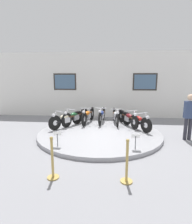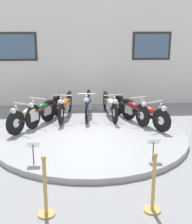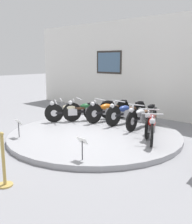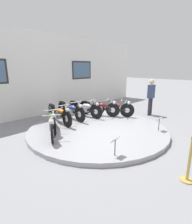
{
  "view_description": "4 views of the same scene",
  "coord_description": "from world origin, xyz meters",
  "px_view_note": "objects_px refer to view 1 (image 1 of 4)",
  "views": [
    {
      "loc": [
        0.5,
        -7.06,
        2.3
      ],
      "look_at": [
        -0.18,
        0.25,
        0.92
      ],
      "focal_mm": 28.0,
      "sensor_mm": 36.0,
      "label": 1
    },
    {
      "loc": [
        -0.34,
        -7.77,
        2.95
      ],
      "look_at": [
        0.16,
        0.03,
        0.71
      ],
      "focal_mm": 50.0,
      "sensor_mm": 36.0,
      "label": 2
    },
    {
      "loc": [
        5.07,
        -5.57,
        2.28
      ],
      "look_at": [
        -0.21,
        0.27,
        0.69
      ],
      "focal_mm": 42.0,
      "sensor_mm": 36.0,
      "label": 3
    },
    {
      "loc": [
        -4.48,
        -4.24,
        2.32
      ],
      "look_at": [
        -0.08,
        0.01,
        0.74
      ],
      "focal_mm": 28.0,
      "sensor_mm": 36.0,
      "label": 4
    }
  ],
  "objects_px": {
    "motorcycle_green": "(75,116)",
    "motorcycle_orange": "(88,115)",
    "motorcycle_maroon": "(128,118)",
    "motorcycle_silver": "(116,116)",
    "info_placard_front_centre": "(136,138)",
    "info_placard_front_left": "(57,136)",
    "motorcycle_blue": "(102,115)",
    "visitor_standing": "(189,114)",
    "stanchion_post_right_of_entry": "(127,168)",
    "motorcycle_cream": "(66,119)",
    "stanchion_post_left_of_entry": "(53,164)",
    "motorcycle_red": "(136,120)"
  },
  "relations": [
    {
      "from": "motorcycle_red",
      "to": "motorcycle_blue",
      "type": "bearing_deg",
      "value": 146.8
    },
    {
      "from": "motorcycle_orange",
      "to": "motorcycle_maroon",
      "type": "bearing_deg",
      "value": -10.72
    },
    {
      "from": "motorcycle_green",
      "to": "stanchion_post_right_of_entry",
      "type": "height_order",
      "value": "stanchion_post_right_of_entry"
    },
    {
      "from": "motorcycle_blue",
      "to": "stanchion_post_left_of_entry",
      "type": "xyz_separation_m",
      "value": [
        -0.85,
        -4.96,
        -0.19
      ]
    },
    {
      "from": "motorcycle_red",
      "to": "motorcycle_green",
      "type": "bearing_deg",
      "value": 169.3
    },
    {
      "from": "motorcycle_cream",
      "to": "motorcycle_silver",
      "type": "relative_size",
      "value": 0.85
    },
    {
      "from": "motorcycle_red",
      "to": "motorcycle_cream",
      "type": "bearing_deg",
      "value": 179.98
    },
    {
      "from": "motorcycle_blue",
      "to": "motorcycle_silver",
      "type": "relative_size",
      "value": 1.02
    },
    {
      "from": "motorcycle_orange",
      "to": "stanchion_post_right_of_entry",
      "type": "xyz_separation_m",
      "value": [
        1.55,
        -4.83,
        -0.19
      ]
    },
    {
      "from": "motorcycle_cream",
      "to": "visitor_standing",
      "type": "bearing_deg",
      "value": -9.99
    },
    {
      "from": "motorcycle_cream",
      "to": "stanchion_post_left_of_entry",
      "type": "height_order",
      "value": "stanchion_post_left_of_entry"
    },
    {
      "from": "motorcycle_red",
      "to": "stanchion_post_right_of_entry",
      "type": "height_order",
      "value": "stanchion_post_right_of_entry"
    },
    {
      "from": "motorcycle_green",
      "to": "stanchion_post_left_of_entry",
      "type": "distance_m",
      "value": 4.49
    },
    {
      "from": "stanchion_post_left_of_entry",
      "to": "stanchion_post_right_of_entry",
      "type": "bearing_deg",
      "value": 0.0
    },
    {
      "from": "info_placard_front_left",
      "to": "motorcycle_green",
      "type": "bearing_deg",
      "value": 90.13
    },
    {
      "from": "motorcycle_green",
      "to": "visitor_standing",
      "type": "relative_size",
      "value": 1.04
    },
    {
      "from": "motorcycle_orange",
      "to": "info_placard_front_centre",
      "type": "xyz_separation_m",
      "value": [
        1.94,
        -3.22,
        -0.03
      ]
    },
    {
      "from": "motorcycle_blue",
      "to": "stanchion_post_right_of_entry",
      "type": "bearing_deg",
      "value": -80.18
    },
    {
      "from": "motorcycle_orange",
      "to": "motorcycle_blue",
      "type": "distance_m",
      "value": 0.7
    },
    {
      "from": "motorcycle_green",
      "to": "stanchion_post_right_of_entry",
      "type": "bearing_deg",
      "value": -64.69
    },
    {
      "from": "info_placard_front_left",
      "to": "stanchion_post_left_of_entry",
      "type": "bearing_deg",
      "value": -76.24
    },
    {
      "from": "motorcycle_red",
      "to": "stanchion_post_right_of_entry",
      "type": "relative_size",
      "value": 1.68
    },
    {
      "from": "info_placard_front_left",
      "to": "stanchion_post_right_of_entry",
      "type": "height_order",
      "value": "stanchion_post_right_of_entry"
    },
    {
      "from": "motorcycle_orange",
      "to": "info_placard_front_left",
      "type": "relative_size",
      "value": 3.93
    },
    {
      "from": "motorcycle_silver",
      "to": "motorcycle_maroon",
      "type": "distance_m",
      "value": 0.67
    },
    {
      "from": "motorcycle_cream",
      "to": "motorcycle_red",
      "type": "distance_m",
      "value": 3.15
    },
    {
      "from": "motorcycle_silver",
      "to": "info_placard_front_centre",
      "type": "height_order",
      "value": "motorcycle_silver"
    },
    {
      "from": "motorcycle_blue",
      "to": "motorcycle_maroon",
      "type": "xyz_separation_m",
      "value": [
        1.26,
        -0.5,
        -0.02
      ]
    },
    {
      "from": "motorcycle_cream",
      "to": "info_placard_front_left",
      "type": "relative_size",
      "value": 3.3
    },
    {
      "from": "motorcycle_blue",
      "to": "motorcycle_cream",
      "type": "bearing_deg",
      "value": -146.74
    },
    {
      "from": "motorcycle_blue",
      "to": "visitor_standing",
      "type": "distance_m",
      "value": 3.92
    },
    {
      "from": "motorcycle_orange",
      "to": "motorcycle_red",
      "type": "height_order",
      "value": "motorcycle_orange"
    },
    {
      "from": "motorcycle_cream",
      "to": "info_placard_front_left",
      "type": "bearing_deg",
      "value": -82.05
    },
    {
      "from": "motorcycle_green",
      "to": "motorcycle_orange",
      "type": "bearing_deg",
      "value": 32.92
    },
    {
      "from": "motorcycle_cream",
      "to": "motorcycle_blue",
      "type": "relative_size",
      "value": 0.83
    },
    {
      "from": "motorcycle_blue",
      "to": "visitor_standing",
      "type": "relative_size",
      "value": 1.15
    },
    {
      "from": "stanchion_post_right_of_entry",
      "to": "motorcycle_silver",
      "type": "bearing_deg",
      "value": 91.97
    },
    {
      "from": "motorcycle_red",
      "to": "visitor_standing",
      "type": "relative_size",
      "value": 0.98
    },
    {
      "from": "motorcycle_maroon",
      "to": "motorcycle_orange",
      "type": "bearing_deg",
      "value": 169.28
    },
    {
      "from": "motorcycle_red",
      "to": "info_placard_front_centre",
      "type": "bearing_deg",
      "value": -97.93
    },
    {
      "from": "motorcycle_blue",
      "to": "motorcycle_silver",
      "type": "xyz_separation_m",
      "value": [
        0.69,
        -0.13,
        -0.01
      ]
    },
    {
      "from": "stanchion_post_left_of_entry",
      "to": "motorcycle_silver",
      "type": "bearing_deg",
      "value": 72.25
    },
    {
      "from": "visitor_standing",
      "to": "stanchion_post_left_of_entry",
      "type": "height_order",
      "value": "visitor_standing"
    },
    {
      "from": "motorcycle_maroon",
      "to": "motorcycle_red",
      "type": "bearing_deg",
      "value": -59.02
    },
    {
      "from": "motorcycle_silver",
      "to": "visitor_standing",
      "type": "distance_m",
      "value": 3.27
    },
    {
      "from": "motorcycle_maroon",
      "to": "visitor_standing",
      "type": "relative_size",
      "value": 1.06
    },
    {
      "from": "info_placard_front_centre",
      "to": "stanchion_post_right_of_entry",
      "type": "relative_size",
      "value": 0.5
    },
    {
      "from": "motorcycle_silver",
      "to": "visitor_standing",
      "type": "relative_size",
      "value": 1.13
    },
    {
      "from": "motorcycle_cream",
      "to": "motorcycle_green",
      "type": "bearing_deg",
      "value": 59.19
    },
    {
      "from": "motorcycle_orange",
      "to": "motorcycle_silver",
      "type": "height_order",
      "value": "motorcycle_orange"
    }
  ]
}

